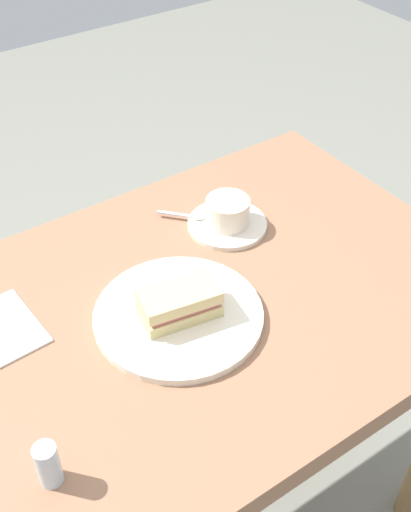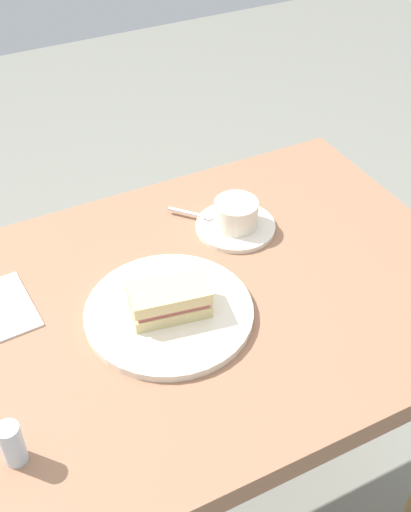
{
  "view_description": "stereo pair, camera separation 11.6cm",
  "coord_description": "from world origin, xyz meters",
  "px_view_note": "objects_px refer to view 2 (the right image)",
  "views": [
    {
      "loc": [
        0.39,
        0.67,
        1.57
      ],
      "look_at": [
        -0.11,
        -0.06,
        0.81
      ],
      "focal_mm": 45.34,
      "sensor_mm": 36.0,
      "label": 1
    },
    {
      "loc": [
        0.29,
        0.73,
        1.57
      ],
      "look_at": [
        -0.11,
        -0.06,
        0.81
      ],
      "focal_mm": 45.34,
      "sensor_mm": 36.0,
      "label": 2
    }
  ],
  "objects_px": {
    "salt_shaker": "(12,444)",
    "coffee_cup": "(236,212)",
    "sandwich_plate": "(171,312)",
    "coffee_saucer": "(235,226)",
    "dining_table": "(167,349)",
    "sandwich_front": "(169,300)",
    "spoon": "(199,215)"
  },
  "relations": [
    {
      "from": "sandwich_plate",
      "to": "coffee_cup",
      "type": "relative_size",
      "value": 2.66
    },
    {
      "from": "dining_table",
      "to": "spoon",
      "type": "height_order",
      "value": "spoon"
    },
    {
      "from": "dining_table",
      "to": "coffee_saucer",
      "type": "relative_size",
      "value": 7.2
    },
    {
      "from": "sandwich_plate",
      "to": "coffee_saucer",
      "type": "height_order",
      "value": "sandwich_plate"
    },
    {
      "from": "sandwich_plate",
      "to": "spoon",
      "type": "bearing_deg",
      "value": -126.55
    },
    {
      "from": "sandwich_front",
      "to": "sandwich_plate",
      "type": "bearing_deg",
      "value": -124.09
    },
    {
      "from": "dining_table",
      "to": "coffee_saucer",
      "type": "bearing_deg",
      "value": -147.43
    },
    {
      "from": "dining_table",
      "to": "spoon",
      "type": "distance_m",
      "value": 0.28
    },
    {
      "from": "coffee_saucer",
      "to": "salt_shaker",
      "type": "bearing_deg",
      "value": 31.14
    },
    {
      "from": "coffee_saucer",
      "to": "spoon",
      "type": "relative_size",
      "value": 1.94
    },
    {
      "from": "sandwich_plate",
      "to": "salt_shaker",
      "type": "bearing_deg",
      "value": 26.97
    },
    {
      "from": "spoon",
      "to": "salt_shaker",
      "type": "xyz_separation_m",
      "value": [
        0.46,
        0.37,
        0.02
      ]
    },
    {
      "from": "sandwich_plate",
      "to": "coffee_saucer",
      "type": "xyz_separation_m",
      "value": [
        -0.21,
        -0.16,
        -0.0
      ]
    },
    {
      "from": "coffee_cup",
      "to": "coffee_saucer",
      "type": "bearing_deg",
      "value": 68.49
    },
    {
      "from": "coffee_cup",
      "to": "salt_shaker",
      "type": "height_order",
      "value": "salt_shaker"
    },
    {
      "from": "sandwich_front",
      "to": "coffee_saucer",
      "type": "distance_m",
      "value": 0.27
    },
    {
      "from": "sandwich_plate",
      "to": "spoon",
      "type": "relative_size",
      "value": 3.54
    },
    {
      "from": "sandwich_front",
      "to": "coffee_cup",
      "type": "xyz_separation_m",
      "value": [
        -0.21,
        -0.16,
        -0.0
      ]
    },
    {
      "from": "salt_shaker",
      "to": "coffee_cup",
      "type": "bearing_deg",
      "value": -148.78
    },
    {
      "from": "sandwich_plate",
      "to": "sandwich_front",
      "type": "bearing_deg",
      "value": 55.91
    },
    {
      "from": "dining_table",
      "to": "sandwich_front",
      "type": "xyz_separation_m",
      "value": [
        -0.0,
        0.02,
        0.15
      ]
    },
    {
      "from": "coffee_cup",
      "to": "spoon",
      "type": "height_order",
      "value": "coffee_cup"
    },
    {
      "from": "spoon",
      "to": "dining_table",
      "type": "bearing_deg",
      "value": 50.26
    },
    {
      "from": "dining_table",
      "to": "spoon",
      "type": "xyz_separation_m",
      "value": [
        -0.16,
        -0.19,
        0.12
      ]
    },
    {
      "from": "sandwich_plate",
      "to": "sandwich_front",
      "type": "height_order",
      "value": "sandwich_front"
    },
    {
      "from": "dining_table",
      "to": "salt_shaker",
      "type": "bearing_deg",
      "value": 30.08
    },
    {
      "from": "sandwich_plate",
      "to": "sandwich_front",
      "type": "relative_size",
      "value": 2.04
    },
    {
      "from": "sandwich_plate",
      "to": "salt_shaker",
      "type": "distance_m",
      "value": 0.34
    },
    {
      "from": "sandwich_plate",
      "to": "salt_shaker",
      "type": "relative_size",
      "value": 3.97
    },
    {
      "from": "sandwich_plate",
      "to": "dining_table",
      "type": "bearing_deg",
      "value": -81.16
    },
    {
      "from": "sandwich_front",
      "to": "coffee_cup",
      "type": "relative_size",
      "value": 1.3
    },
    {
      "from": "sandwich_front",
      "to": "dining_table",
      "type": "bearing_deg",
      "value": -89.41
    }
  ]
}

